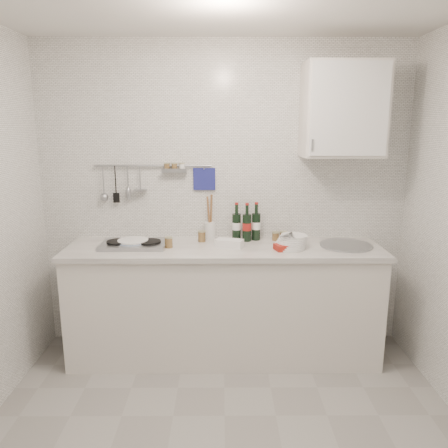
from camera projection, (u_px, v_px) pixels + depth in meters
name	position (u px, v px, depth m)	size (l,w,h in m)	color
back_wall	(224.00, 198.00, 3.61)	(3.00, 0.02, 2.50)	silver
counter	(225.00, 304.00, 3.50)	(2.44, 0.64, 0.96)	silver
wall_rail	(150.00, 177.00, 3.54)	(0.98, 0.09, 0.34)	#93969B
wall_cabinet	(343.00, 110.00, 3.29)	(0.60, 0.38, 0.70)	silver
plate_stack_hob	(132.00, 243.00, 3.39)	(0.26, 0.26, 0.05)	#4F78B4
plate_stack_sink	(291.00, 242.00, 3.33)	(0.26, 0.25, 0.11)	white
wine_bottles	(247.00, 222.00, 3.53)	(0.23, 0.11, 0.31)	black
butter_dish	(229.00, 243.00, 3.36)	(0.21, 0.10, 0.06)	white
strawberry_punnet	(282.00, 247.00, 3.28)	(0.11, 0.11, 0.04)	#B32D13
utensil_crock	(210.00, 228.00, 3.61)	(0.09, 0.09, 0.37)	white
jar_a	(202.00, 236.00, 3.52)	(0.06, 0.06, 0.09)	brown
jar_b	(283.00, 236.00, 3.57)	(0.07, 0.07, 0.07)	brown
jar_c	(276.00, 236.00, 3.56)	(0.06, 0.06, 0.07)	brown
jar_d	(169.00, 242.00, 3.35)	(0.06, 0.06, 0.08)	brown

